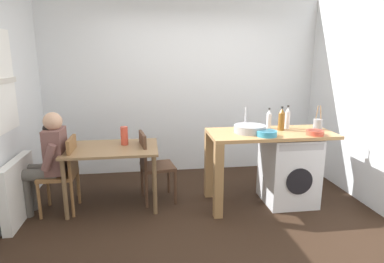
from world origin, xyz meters
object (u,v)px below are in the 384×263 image
washing_machine (289,169)px  mixing_bowl (267,133)px  dining_table (112,155)px  bottle_clear_small (287,118)px  chair_opposite (152,163)px  chair_person_seat (64,170)px  bottle_tall_green (269,119)px  vase (124,136)px  colander (315,132)px  seated_person (48,158)px  utensil_crock (318,124)px  bottle_squat_brown (282,119)px

washing_machine → mixing_bowl: 0.68m
dining_table → bottle_clear_small: 2.22m
chair_opposite → mixing_bowl: (1.31, -0.46, 0.45)m
chair_person_seat → chair_opposite: 1.03m
bottle_tall_green → vase: bottle_tall_green is taller
chair_opposite → bottle_tall_green: size_ratio=3.43×
chair_person_seat → washing_machine: chair_person_seat is taller
bottle_clear_small → vase: 2.05m
vase → chair_opposite: bearing=-10.8°
bottle_tall_green → colander: 0.58m
washing_machine → colander: 0.59m
bottle_tall_green → vase: bearing=175.9°
seated_person → colander: seated_person is taller
seated_person → mixing_bowl: bearing=-97.5°
bottle_tall_green → utensil_crock: bearing=-13.4°
dining_table → bottle_clear_small: bottle_clear_small is taller
mixing_bowl → bottle_clear_small: bearing=41.5°
bottle_squat_brown → utensil_crock: bearing=-2.8°
chair_opposite → seated_person: (-1.18, -0.14, 0.16)m
washing_machine → vase: (-2.02, 0.32, 0.42)m
mixing_bowl → utensil_crock: bearing=18.3°
chair_opposite → washing_machine: chair_opposite is taller
chair_opposite → seated_person: seated_person is taller
bottle_tall_green → bottle_squat_brown: bearing=-44.9°
chair_opposite → dining_table: bearing=-94.8°
chair_opposite → chair_person_seat: bearing=-91.7°
bottle_squat_brown → mixing_bowl: 0.41m
washing_machine → vase: vase is taller
bottle_squat_brown → colander: size_ratio=1.48×
bottle_squat_brown → bottle_clear_small: size_ratio=1.00×
chair_person_seat → bottle_squat_brown: (2.62, -0.05, 0.55)m
bottle_tall_green → vase: 1.82m
bottle_clear_small → utensil_crock: utensil_crock is taller
washing_machine → chair_opposite: bearing=171.3°
utensil_crock → bottle_tall_green: bearing=166.6°
dining_table → washing_machine: 2.19m
bottle_clear_small → mixing_bowl: bearing=-138.5°
bottle_clear_small → mixing_bowl: bottle_clear_small is taller
seated_person → bottle_clear_small: (2.89, 0.04, 0.38)m
bottle_tall_green → bottle_clear_small: bearing=-8.5°
chair_opposite → bottle_clear_small: bottle_clear_small is taller
bottle_tall_green → bottle_squat_brown: bottle_squat_brown is taller
bottle_tall_green → vase: size_ratio=1.15×
utensil_crock → bottle_squat_brown: bearing=177.2°
chair_opposite → mixing_bowl: 1.46m
dining_table → vase: 0.28m
colander → chair_person_seat: bearing=173.3°
colander → vase: bearing=166.3°
seated_person → bottle_tall_green: (2.66, 0.07, 0.37)m
dining_table → utensil_crock: utensil_crock is taller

